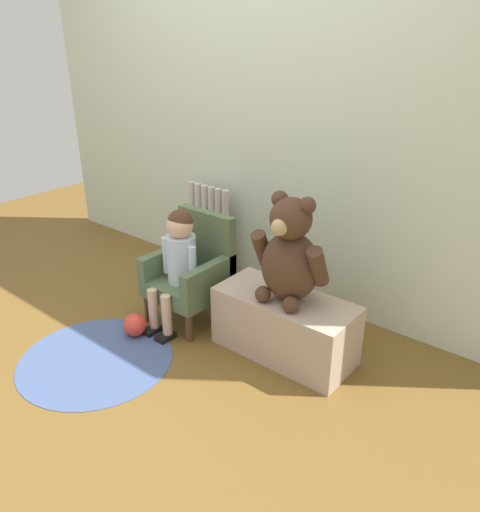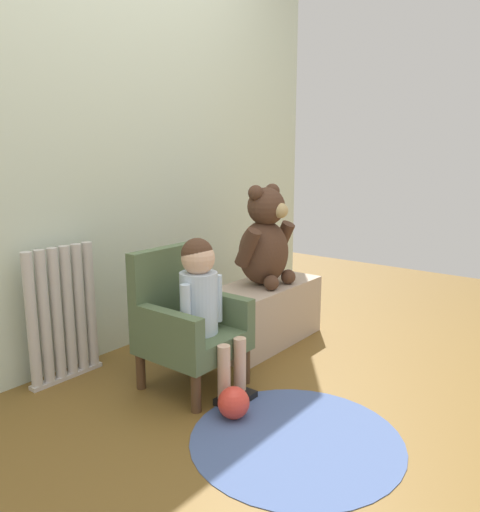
% 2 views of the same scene
% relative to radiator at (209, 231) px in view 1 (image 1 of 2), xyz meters
% --- Properties ---
extents(ground_plane, '(6.00, 6.00, 0.00)m').
position_rel_radiator_xyz_m(ground_plane, '(0.30, -1.06, -0.32)').
color(ground_plane, brown).
extents(back_wall, '(3.80, 0.05, 2.40)m').
position_rel_radiator_xyz_m(back_wall, '(0.30, 0.12, 0.88)').
color(back_wall, beige).
rests_on(back_wall, ground_plane).
extents(radiator, '(0.37, 0.05, 0.65)m').
position_rel_radiator_xyz_m(radiator, '(0.00, 0.00, 0.00)').
color(radiator, beige).
rests_on(radiator, ground_plane).
extents(child_armchair, '(0.41, 0.41, 0.64)m').
position_rel_radiator_xyz_m(child_armchair, '(0.32, -0.49, -0.02)').
color(child_armchair, '#506442').
rests_on(child_armchair, ground_plane).
extents(child_figure, '(0.25, 0.35, 0.71)m').
position_rel_radiator_xyz_m(child_figure, '(0.32, -0.60, 0.13)').
color(child_figure, silver).
rests_on(child_figure, ground_plane).
extents(low_bench, '(0.75, 0.34, 0.34)m').
position_rel_radiator_xyz_m(low_bench, '(0.97, -0.47, -0.15)').
color(low_bench, tan).
rests_on(low_bench, ground_plane).
extents(large_teddy_bear, '(0.41, 0.29, 0.56)m').
position_rel_radiator_xyz_m(large_teddy_bear, '(0.98, -0.47, 0.27)').
color(large_teddy_bear, '#492F21').
rests_on(large_teddy_bear, low_bench).
extents(floor_rug, '(0.81, 0.81, 0.01)m').
position_rel_radiator_xyz_m(floor_rug, '(0.23, -1.16, -0.32)').
color(floor_rug, '#445888').
rests_on(floor_rug, ground_plane).
extents(toy_ball, '(0.13, 0.13, 0.13)m').
position_rel_radiator_xyz_m(toy_ball, '(0.21, -0.87, -0.25)').
color(toy_ball, red).
rests_on(toy_ball, ground_plane).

